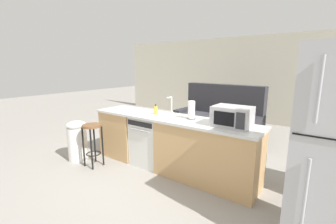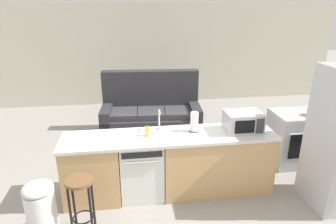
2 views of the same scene
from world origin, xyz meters
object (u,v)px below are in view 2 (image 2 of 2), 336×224
(soap_bottle, at_px, (147,131))
(couch, at_px, (151,114))
(kettle, at_px, (313,110))
(bar_stool, at_px, (81,195))
(microwave, at_px, (243,122))
(paper_towel_roll, at_px, (194,122))
(stove_range, at_px, (294,138))
(trash_bin, at_px, (41,210))
(dishwasher, at_px, (142,168))

(soap_bottle, xyz_separation_m, couch, (0.23, 2.17, -0.58))
(kettle, height_order, bar_stool, kettle)
(kettle, height_order, couch, couch)
(microwave, distance_m, kettle, 1.40)
(bar_stool, bearing_deg, paper_towel_roll, 27.22)
(microwave, height_order, paper_towel_roll, paper_towel_roll)
(paper_towel_roll, height_order, kettle, paper_towel_roll)
(stove_range, height_order, kettle, kettle)
(stove_range, relative_size, trash_bin, 1.22)
(paper_towel_roll, distance_m, trash_bin, 2.19)
(dishwasher, distance_m, trash_bin, 1.38)
(couch, bearing_deg, kettle, -35.76)
(bar_stool, distance_m, couch, 3.06)
(microwave, relative_size, paper_towel_roll, 1.77)
(microwave, height_order, bar_stool, microwave)
(dishwasher, bearing_deg, soap_bottle, 8.02)
(dishwasher, distance_m, microwave, 1.56)
(paper_towel_roll, relative_size, kettle, 1.38)
(stove_range, xyz_separation_m, trash_bin, (-3.78, -1.25, -0.07))
(bar_stool, bearing_deg, stove_range, 20.35)
(trash_bin, height_order, couch, couch)
(dishwasher, bearing_deg, bar_stool, -136.83)
(couch, bearing_deg, microwave, -63.04)
(soap_bottle, xyz_separation_m, kettle, (2.67, 0.41, 0.01))
(bar_stool, distance_m, trash_bin, 0.48)
(dishwasher, relative_size, stove_range, 0.93)
(soap_bottle, height_order, couch, couch)
(paper_towel_roll, xyz_separation_m, bar_stool, (-1.49, -0.77, -0.50))
(couch, bearing_deg, trash_bin, -117.57)
(dishwasher, distance_m, bar_stool, 1.01)
(microwave, distance_m, trash_bin, 2.79)
(paper_towel_roll, distance_m, couch, 2.24)
(bar_stool, xyz_separation_m, trash_bin, (-0.45, -0.01, -0.16))
(microwave, xyz_separation_m, trash_bin, (-2.62, -0.70, -0.66))
(trash_bin, bearing_deg, stove_range, 18.28)
(stove_range, height_order, trash_bin, stove_range)
(stove_range, xyz_separation_m, kettle, (0.17, -0.13, 0.53))
(stove_range, relative_size, bar_stool, 1.22)
(dishwasher, xyz_separation_m, stove_range, (2.60, 0.55, 0.03))
(kettle, bearing_deg, stove_range, 143.32)
(trash_bin, distance_m, couch, 3.26)
(dishwasher, relative_size, microwave, 1.68)
(bar_stool, bearing_deg, dishwasher, 43.17)
(stove_range, bearing_deg, trash_bin, -161.72)
(stove_range, height_order, paper_towel_roll, paper_towel_roll)
(couch, bearing_deg, paper_towel_roll, -78.39)
(kettle, xyz_separation_m, couch, (-2.45, 1.76, -0.59))
(bar_stool, bearing_deg, soap_bottle, 40.24)
(microwave, bearing_deg, soap_bottle, 179.37)
(dishwasher, xyz_separation_m, couch, (0.32, 2.18, -0.03))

